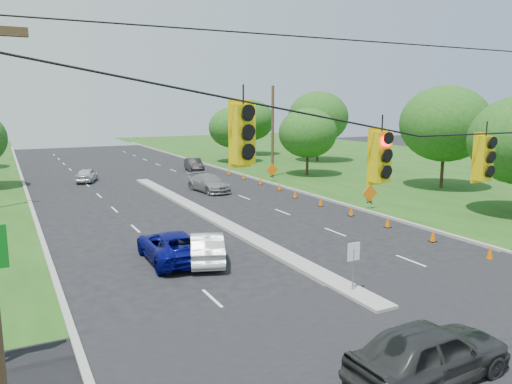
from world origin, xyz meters
TOP-DOWN VIEW (x-y plane):
  - ground at (0.00, 0.00)m, footprint 160.00×160.00m
  - cross_street at (0.00, 0.00)m, footprint 160.00×14.00m
  - curb_left at (-10.10, 30.00)m, footprint 0.25×110.00m
  - curb_right at (10.10, 30.00)m, footprint 0.25×110.00m
  - median at (0.00, 21.00)m, footprint 1.00×34.00m
  - median_sign at (0.00, 6.00)m, footprint 0.55×0.06m
  - utility_pole_far_right at (12.50, 35.00)m, footprint 0.28×0.28m
  - cone_1 at (8.45, 6.50)m, footprint 0.32×0.32m
  - cone_2 at (8.45, 10.00)m, footprint 0.32×0.32m
  - cone_3 at (8.45, 13.50)m, footprint 0.32×0.32m
  - cone_4 at (8.45, 17.00)m, footprint 0.32×0.32m
  - cone_5 at (8.45, 20.50)m, footprint 0.32×0.32m
  - cone_6 at (8.45, 24.00)m, footprint 0.32×0.32m
  - cone_7 at (9.05, 27.50)m, footprint 0.32×0.32m
  - cone_8 at (9.05, 31.00)m, footprint 0.32×0.32m
  - cone_9 at (9.05, 34.50)m, footprint 0.32×0.32m
  - cone_10 at (9.05, 38.00)m, footprint 0.32×0.32m
  - work_sign_1 at (10.80, 18.00)m, footprint 1.27×0.58m
  - work_sign_2 at (10.80, 32.00)m, footprint 1.27×0.58m
  - tree_8 at (22.00, 22.00)m, footprint 7.56×7.56m
  - tree_9 at (16.00, 34.00)m, footprint 5.88×5.88m
  - tree_10 at (24.00, 44.00)m, footprint 7.56×7.56m
  - tree_11 at (20.00, 55.00)m, footprint 6.72×6.72m
  - tree_12 at (14.00, 48.00)m, footprint 5.88×5.88m
  - black_sedan at (-2.06, 0.15)m, footprint 4.96×2.23m
  - white_sedan at (-3.52, 12.32)m, footprint 2.81×4.51m
  - blue_pickup at (-4.95, 13.23)m, footprint 2.46×5.16m
  - silver_car_far at (3.56, 29.84)m, footprint 2.56×5.16m
  - silver_car_oncoming at (-4.72, 39.84)m, footprint 2.73×4.08m
  - dark_car_receding at (6.89, 42.51)m, footprint 2.11×4.41m

SIDE VIEW (x-z plane):
  - ground at x=0.00m, z-range 0.00..0.00m
  - cross_street at x=0.00m, z-range -0.01..0.01m
  - curb_left at x=-10.10m, z-range -0.08..0.08m
  - curb_right at x=10.10m, z-range -0.08..0.08m
  - median at x=0.00m, z-range -0.09..0.09m
  - cone_1 at x=8.45m, z-range 0.00..0.70m
  - cone_2 at x=8.45m, z-range 0.00..0.70m
  - cone_3 at x=8.45m, z-range 0.00..0.70m
  - cone_4 at x=8.45m, z-range 0.00..0.70m
  - cone_5 at x=8.45m, z-range 0.00..0.70m
  - cone_6 at x=8.45m, z-range 0.00..0.70m
  - cone_7 at x=9.05m, z-range 0.00..0.70m
  - cone_8 at x=9.05m, z-range 0.00..0.70m
  - cone_9 at x=9.05m, z-range 0.00..0.70m
  - cone_10 at x=9.05m, z-range 0.00..0.70m
  - silver_car_oncoming at x=-4.72m, z-range 0.00..1.29m
  - dark_car_receding at x=6.89m, z-range 0.00..1.40m
  - white_sedan at x=-3.52m, z-range 0.00..1.40m
  - blue_pickup at x=-4.95m, z-range 0.00..1.42m
  - silver_car_far at x=3.56m, z-range 0.00..1.44m
  - black_sedan at x=-2.06m, z-range 0.00..1.65m
  - work_sign_1 at x=10.80m, z-range 0.41..1.78m
  - work_sign_2 at x=10.80m, z-range 0.41..1.78m
  - median_sign at x=0.00m, z-range 0.44..2.49m
  - tree_9 at x=16.00m, z-range 0.91..7.77m
  - tree_12 at x=14.00m, z-range 0.91..7.77m
  - utility_pole_far_right at x=12.50m, z-range 0.00..9.00m
  - tree_11 at x=20.00m, z-range 1.04..8.88m
  - tree_8 at x=22.00m, z-range 1.17..9.99m
  - tree_10 at x=24.00m, z-range 1.17..9.99m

